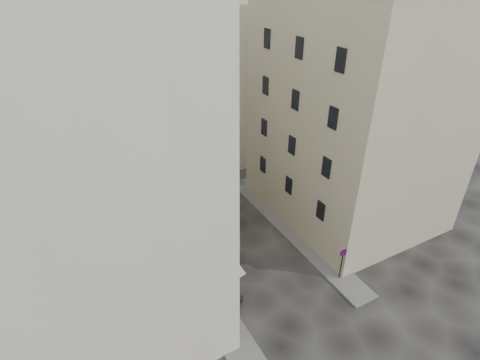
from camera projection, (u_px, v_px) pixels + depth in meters
ground at (262, 269)px, 27.27m from camera, size 90.00×90.00×0.00m
sidewalk_left at (184, 255)px, 28.46m from camera, size 2.00×22.00×0.12m
sidewalk_right at (289, 228)px, 31.36m from camera, size 2.00×18.00×0.12m
building_left at (71, 157)px, 20.10m from camera, size 12.20×16.20×20.60m
building_right at (356, 109)px, 29.53m from camera, size 12.20×14.20×18.60m
building_back at (156, 81)px, 36.66m from camera, size 18.20×10.20×18.60m
cafe_storefront at (200, 260)px, 25.33m from camera, size 1.74×7.30×3.50m
stone_steps at (196, 186)px, 36.66m from camera, size 9.00×3.15×0.80m
bollard_near at (228, 289)px, 24.92m from camera, size 0.12×0.12×0.98m
bollard_mid at (207, 257)px, 27.59m from camera, size 0.12×0.12×0.98m
bollard_far at (189, 231)px, 30.26m from camera, size 0.12×0.12×0.98m
no_parking_sign at (343, 258)px, 25.46m from camera, size 0.62×0.12×2.72m
bistro_table_a at (231, 303)px, 23.91m from camera, size 1.42×0.67×1.00m
bistro_table_b at (223, 274)px, 26.21m from camera, size 1.17×0.55×0.82m
bistro_table_c at (217, 272)px, 26.30m from camera, size 1.43×0.67×1.00m
bistro_table_d at (215, 256)px, 27.75m from camera, size 1.35×0.63×0.95m
bistro_table_e at (192, 238)px, 29.60m from camera, size 1.38×0.65×0.97m
pedestrian at (219, 267)px, 26.15m from camera, size 0.80×0.76×1.85m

